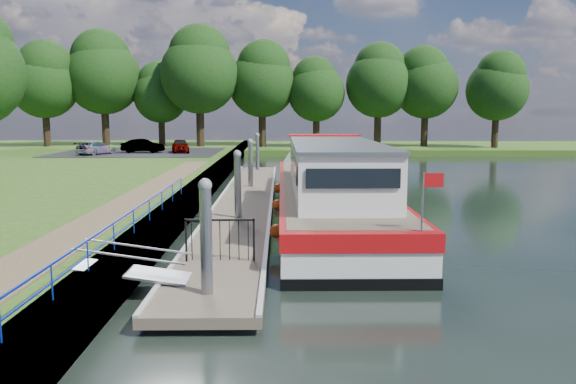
{
  "coord_description": "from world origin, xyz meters",
  "views": [
    {
      "loc": [
        1.62,
        -12.4,
        4.34
      ],
      "look_at": [
        1.89,
        8.28,
        1.4
      ],
      "focal_mm": 35.0,
      "sensor_mm": 36.0,
      "label": 1
    }
  ],
  "objects_px": {
    "car_b": "(143,146)",
    "car_c": "(96,148)",
    "car_a": "(180,146)",
    "barge": "(327,189)",
    "pontoon": "(246,204)"
  },
  "relations": [
    {
      "from": "car_c",
      "to": "pontoon",
      "type": "bearing_deg",
      "value": 145.7
    },
    {
      "from": "car_a",
      "to": "pontoon",
      "type": "bearing_deg",
      "value": -85.76
    },
    {
      "from": "barge",
      "to": "car_c",
      "type": "relative_size",
      "value": 5.65
    },
    {
      "from": "pontoon",
      "to": "car_a",
      "type": "relative_size",
      "value": 8.55
    },
    {
      "from": "car_a",
      "to": "barge",
      "type": "bearing_deg",
      "value": -79.73
    },
    {
      "from": "car_a",
      "to": "car_c",
      "type": "xyz_separation_m",
      "value": [
        -6.69,
        -2.19,
        -0.05
      ]
    },
    {
      "from": "pontoon",
      "to": "car_b",
      "type": "xyz_separation_m",
      "value": [
        -10.48,
        23.96,
        1.25
      ]
    },
    {
      "from": "car_b",
      "to": "car_c",
      "type": "height_order",
      "value": "car_b"
    },
    {
      "from": "pontoon",
      "to": "car_b",
      "type": "relative_size",
      "value": 8.31
    },
    {
      "from": "barge",
      "to": "car_b",
      "type": "height_order",
      "value": "barge"
    },
    {
      "from": "barge",
      "to": "car_c",
      "type": "bearing_deg",
      "value": 126.47
    },
    {
      "from": "car_c",
      "to": "barge",
      "type": "bearing_deg",
      "value": 149.8
    },
    {
      "from": "car_a",
      "to": "car_b",
      "type": "relative_size",
      "value": 0.97
    },
    {
      "from": "car_a",
      "to": "car_c",
      "type": "height_order",
      "value": "car_a"
    },
    {
      "from": "car_b",
      "to": "car_c",
      "type": "relative_size",
      "value": 0.96
    }
  ]
}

